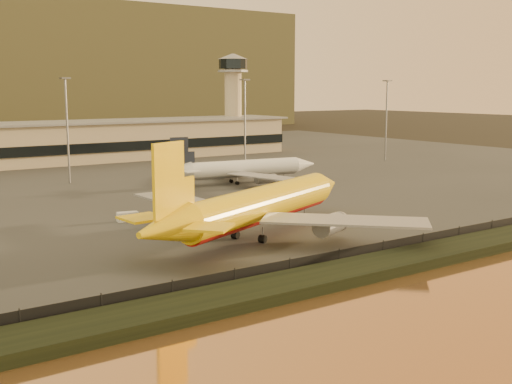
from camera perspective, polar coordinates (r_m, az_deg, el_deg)
ground at (r=97.40m, az=4.89°, el=-4.47°), size 900.00×900.00×0.00m
embankment at (r=85.24m, az=12.22°, el=-6.15°), size 320.00×7.00×1.40m
tarmac at (r=179.89m, az=-14.72°, el=1.58°), size 320.00×220.00×0.20m
perimeter_fence at (r=87.76m, az=10.32°, el=-5.24°), size 300.00×0.05×2.20m
terminal_building at (r=204.37m, az=-21.58°, el=3.85°), size 202.00×25.00×12.60m
control_tower at (r=242.03m, az=-2.05°, el=8.87°), size 11.20×11.20×35.50m
apron_light_masts at (r=166.17m, az=-7.66°, el=6.60°), size 152.20×12.20×25.40m
dhl_cargo_jet at (r=98.55m, az=0.26°, el=-1.28°), size 51.79×49.04×16.23m
white_narrowbody_jet at (r=155.39m, az=-1.22°, el=2.06°), size 40.83×39.50×11.73m
gse_vehicle_yellow at (r=114.93m, az=-1.94°, el=-1.75°), size 4.69×3.43×1.93m
gse_vehicle_white at (r=113.33m, az=-11.35°, el=-2.16°), size 3.83×2.27×1.62m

